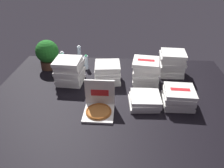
% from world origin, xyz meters
% --- Properties ---
extents(ground_plane, '(3.20, 2.40, 0.02)m').
position_xyz_m(ground_plane, '(0.00, 0.00, -0.01)').
color(ground_plane, black).
extents(open_pizza_box, '(0.34, 0.35, 0.36)m').
position_xyz_m(open_pizza_box, '(-0.17, -0.29, 0.07)').
color(open_pizza_box, white).
rests_on(open_pizza_box, ground_plane).
extents(pizza_stack_left_mid, '(0.39, 0.39, 0.35)m').
position_xyz_m(pizza_stack_left_mid, '(-0.65, 0.35, 0.18)').
color(pizza_stack_left_mid, white).
rests_on(pizza_stack_left_mid, ground_plane).
extents(pizza_stack_center_near, '(0.38, 0.38, 0.22)m').
position_xyz_m(pizza_stack_center_near, '(0.75, -0.10, 0.11)').
color(pizza_stack_center_near, white).
rests_on(pizza_stack_center_near, ground_plane).
extents(pizza_stack_right_near, '(0.39, 0.38, 0.35)m').
position_xyz_m(pizza_stack_right_near, '(0.39, 0.39, 0.18)').
color(pizza_stack_right_near, white).
rests_on(pizza_stack_right_near, ground_plane).
extents(pizza_stack_right_mid, '(0.38, 0.38, 0.13)m').
position_xyz_m(pizza_stack_right_mid, '(0.35, -0.13, 0.07)').
color(pizza_stack_right_mid, white).
rests_on(pizza_stack_right_mid, ground_plane).
extents(pizza_stack_center_far, '(0.40, 0.40, 0.26)m').
position_xyz_m(pizza_stack_center_far, '(-0.14, 0.42, 0.13)').
color(pizza_stack_center_far, white).
rests_on(pizza_stack_center_far, ground_plane).
extents(pizza_stack_right_far, '(0.38, 0.38, 0.35)m').
position_xyz_m(pizza_stack_right_far, '(0.79, 0.70, 0.18)').
color(pizza_stack_right_far, white).
rests_on(pizza_stack_right_far, ground_plane).
extents(ice_bucket, '(0.31, 0.31, 0.12)m').
position_xyz_m(ice_bucket, '(-0.68, 0.85, 0.06)').
color(ice_bucket, '#B7BABF').
rests_on(ice_bucket, ground_plane).
extents(water_bottle_0, '(0.07, 0.07, 0.23)m').
position_xyz_m(water_bottle_0, '(-0.50, 0.77, 0.11)').
color(water_bottle_0, silver).
rests_on(water_bottle_0, ground_plane).
extents(water_bottle_1, '(0.07, 0.07, 0.23)m').
position_xyz_m(water_bottle_1, '(-0.90, 0.88, 0.11)').
color(water_bottle_1, silver).
rests_on(water_bottle_1, ground_plane).
extents(water_bottle_2, '(0.07, 0.07, 0.23)m').
position_xyz_m(water_bottle_2, '(-0.87, 0.79, 0.11)').
color(water_bottle_2, silver).
rests_on(water_bottle_2, ground_plane).
extents(water_bottle_3, '(0.07, 0.07, 0.23)m').
position_xyz_m(water_bottle_3, '(-0.68, 1.15, 0.11)').
color(water_bottle_3, silver).
rests_on(water_bottle_3, ground_plane).
extents(potted_plant, '(0.35, 0.35, 0.45)m').
position_xyz_m(potted_plant, '(-1.09, 0.77, 0.24)').
color(potted_plant, '#513323').
rests_on(potted_plant, ground_plane).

